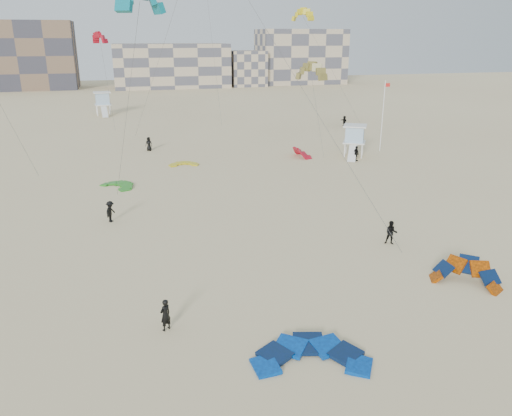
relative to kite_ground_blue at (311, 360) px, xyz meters
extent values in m
plane|color=beige|center=(-2.94, 2.09, 0.00)|extent=(320.00, 320.00, 0.00)
imported|color=black|center=(-6.11, 4.19, 0.84)|extent=(0.73, 0.68, 1.68)
imported|color=black|center=(10.18, 11.14, 0.85)|extent=(1.04, 0.96, 1.71)
imported|color=black|center=(-8.91, 20.80, 0.86)|extent=(1.08, 1.28, 1.71)
imported|color=black|center=(18.74, 34.62, 0.89)|extent=(0.54, 1.08, 1.78)
imported|color=black|center=(-4.48, 46.53, 0.88)|extent=(1.01, 0.83, 1.77)
imported|color=black|center=(27.53, 57.44, 0.83)|extent=(0.74, 1.60, 1.66)
cylinder|color=#3F3F3F|center=(-6.99, 21.94, 8.55)|extent=(2.82, 5.78, 15.12)
cylinder|color=#3F3F3F|center=(5.91, 21.66, 11.54)|extent=(6.12, 28.06, 21.09)
cylinder|color=#3F3F3F|center=(-17.48, 31.98, 6.70)|extent=(3.39, 2.36, 11.41)
cylinder|color=#3F3F3F|center=(-2.28, 46.33, 11.99)|extent=(7.40, 11.36, 21.99)
cylinder|color=#3F3F3F|center=(13.84, 35.01, 5.50)|extent=(0.74, 3.14, 9.01)
cylinder|color=#3F3F3F|center=(23.99, 55.07, 8.89)|extent=(8.69, 3.99, 15.79)
cylinder|color=#3F3F3F|center=(6.32, 59.51, 13.85)|extent=(1.61, 4.59, 25.70)
cylinder|color=#3F3F3F|center=(-9.26, 61.65, 7.28)|extent=(1.25, 9.09, 12.58)
cube|color=white|center=(19.61, 37.11, 1.73)|extent=(3.53, 3.53, 0.13)
cube|color=#9CBCD6|center=(19.61, 37.11, 2.72)|extent=(2.90, 2.90, 1.85)
cube|color=white|center=(19.61, 37.11, 3.72)|extent=(3.66, 3.66, 0.15)
cube|color=white|center=(19.61, 34.61, 0.83)|extent=(2.10, 2.74, 1.53)
cube|color=white|center=(-10.86, 80.16, 1.93)|extent=(3.15, 3.15, 0.14)
cube|color=#9CBCD6|center=(-10.86, 80.16, 3.03)|extent=(2.59, 2.59, 2.06)
cube|color=white|center=(-10.86, 80.16, 4.14)|extent=(3.26, 3.26, 0.16)
cube|color=white|center=(-10.86, 77.38, 0.93)|extent=(1.31, 3.01, 1.71)
cylinder|color=white|center=(24.15, 38.92, 4.39)|extent=(0.11, 0.11, 8.78)
cube|color=red|center=(24.48, 38.92, 8.23)|extent=(0.66, 0.02, 0.44)
cube|color=brown|center=(-32.94, 136.09, 9.00)|extent=(28.00, 14.00, 18.00)
cube|color=tan|center=(7.06, 132.09, 6.00)|extent=(32.00, 16.00, 12.00)
cube|color=tan|center=(47.06, 134.09, 8.00)|extent=(26.00, 14.00, 16.00)
cube|color=tan|center=(29.06, 130.09, 5.00)|extent=(10.00, 10.00, 10.00)
camera|label=1|loc=(-7.28, -17.82, 13.87)|focal=35.00mm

